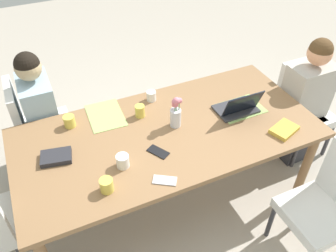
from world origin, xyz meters
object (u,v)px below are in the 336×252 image
object	(u,v)px
coffee_mug_near_right	(123,161)
book_blue_cover	(284,130)
dining_table	(168,138)
laptop_head_right_left_mid	(238,107)
phone_black	(158,152)
book_red_cover	(56,157)
person_head_right_left_mid	(302,107)
person_far_left_near	(45,123)
coffee_mug_centre_left	(151,96)
coffee_mug_far_left	(140,111)
coffee_mug_near_left	(107,185)
flower_vase	(176,111)
chair_far_left_near	(36,124)
chair_head_right_left_mid	(301,103)
coffee_mug_centre_right	(69,121)
phone_silver	(165,180)
chair_near_right_near	(329,202)

from	to	relation	value
coffee_mug_near_right	book_blue_cover	size ratio (longest dim) A/B	0.45
dining_table	laptop_head_right_left_mid	distance (m)	0.60
phone_black	coffee_mug_near_right	bearing A→B (deg)	64.27
book_red_cover	person_head_right_left_mid	bearing A→B (deg)	10.51
person_far_left_near	laptop_head_right_left_mid	size ratio (longest dim) A/B	3.73
coffee_mug_centre_left	coffee_mug_far_left	xyz separation A→B (m)	(-0.16, -0.16, 0.01)
person_far_left_near	coffee_mug_near_left	bearing A→B (deg)	-77.37
phone_black	flower_vase	bearing A→B (deg)	-77.92
flower_vase	coffee_mug_near_right	bearing A→B (deg)	-155.02
chair_far_left_near	laptop_head_right_left_mid	bearing A→B (deg)	-29.47
person_head_right_left_mid	chair_head_right_left_mid	bearing A→B (deg)	51.24
laptop_head_right_left_mid	book_blue_cover	bearing A→B (deg)	-61.24
dining_table	chair_far_left_near	size ratio (longest dim) A/B	2.46
coffee_mug_centre_right	coffee_mug_near_left	bearing A→B (deg)	-83.97
laptop_head_right_left_mid	coffee_mug_centre_left	size ratio (longest dim) A/B	3.96
chair_head_right_left_mid	coffee_mug_near_right	xyz separation A→B (m)	(-1.81, -0.28, 0.29)
coffee_mug_near_left	coffee_mug_near_right	size ratio (longest dim) A/B	1.02
person_head_right_left_mid	coffee_mug_near_right	bearing A→B (deg)	-173.28
flower_vase	phone_black	world-z (taller)	flower_vase
chair_head_right_left_mid	coffee_mug_far_left	bearing A→B (deg)	174.06
person_head_right_left_mid	book_red_cover	bearing A→B (deg)	178.98
flower_vase	coffee_mug_centre_left	world-z (taller)	flower_vase
chair_head_right_left_mid	phone_silver	bearing A→B (deg)	-162.42
flower_vase	laptop_head_right_left_mid	world-z (taller)	flower_vase
chair_far_left_near	coffee_mug_centre_right	distance (m)	0.60
coffee_mug_centre_left	person_head_right_left_mid	bearing A→B (deg)	-16.61
coffee_mug_near_left	phone_black	xyz separation A→B (m)	(0.41, 0.17, -0.04)
phone_silver	flower_vase	bearing A→B (deg)	-90.38
dining_table	coffee_mug_near_right	xyz separation A→B (m)	(-0.41, -0.19, 0.11)
book_red_cover	chair_near_right_near	bearing A→B (deg)	-18.32
laptop_head_right_left_mid	coffee_mug_near_left	world-z (taller)	laptop_head_right_left_mid
dining_table	book_blue_cover	bearing A→B (deg)	-24.56
flower_vase	dining_table	bearing A→B (deg)	-153.79
person_far_left_near	coffee_mug_centre_right	size ratio (longest dim) A/B	13.51
coffee_mug_near_right	person_head_right_left_mid	bearing A→B (deg)	6.72
person_far_left_near	book_blue_cover	distance (m)	1.94
chair_far_left_near	coffee_mug_centre_left	xyz separation A→B (m)	(0.92, -0.41, 0.29)
coffee_mug_near_left	phone_silver	xyz separation A→B (m)	(0.35, -0.08, -0.04)
person_head_right_left_mid	coffee_mug_centre_left	size ratio (longest dim) A/B	14.78
laptop_head_right_left_mid	book_red_cover	distance (m)	1.39
chair_head_right_left_mid	book_red_cover	xyz separation A→B (m)	(-2.19, -0.04, 0.27)
chair_head_right_left_mid	book_blue_cover	size ratio (longest dim) A/B	4.50
coffee_mug_near_right	coffee_mug_far_left	distance (m)	0.52
chair_far_left_near	coffee_mug_near_right	world-z (taller)	chair_far_left_near
laptop_head_right_left_mid	coffee_mug_near_right	world-z (taller)	laptop_head_right_left_mid
person_head_right_left_mid	chair_near_right_near	distance (m)	1.03
person_far_left_near	coffee_mug_centre_left	size ratio (longest dim) A/B	14.78
coffee_mug_near_left	coffee_mug_far_left	distance (m)	0.74
coffee_mug_far_left	person_head_right_left_mid	bearing A→B (deg)	-9.06
person_head_right_left_mid	coffee_mug_near_left	size ratio (longest dim) A/B	13.06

